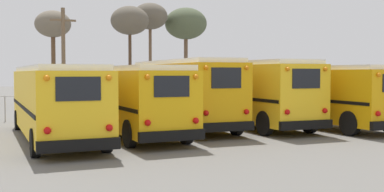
# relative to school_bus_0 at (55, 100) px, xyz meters

# --- Properties ---
(ground_plane) EXTENTS (160.00, 160.00, 0.00)m
(ground_plane) POSITION_rel_school_bus_0_xyz_m (6.40, 0.86, -1.61)
(ground_plane) COLOR #66635E
(school_bus_0) EXTENTS (2.72, 10.84, 2.95)m
(school_bus_0) POSITION_rel_school_bus_0_xyz_m (0.00, 0.00, 0.00)
(school_bus_0) COLOR yellow
(school_bus_0) RESTS_ON ground
(school_bus_1) EXTENTS (2.49, 10.91, 2.96)m
(school_bus_1) POSITION_rel_school_bus_0_xyz_m (3.20, 0.70, 0.02)
(school_bus_1) COLOR #EAAA0F
(school_bus_1) RESTS_ON ground
(school_bus_2) EXTENTS (2.96, 10.50, 3.30)m
(school_bus_2) POSITION_rel_school_bus_0_xyz_m (6.40, 1.94, 0.19)
(school_bus_2) COLOR #E5A00C
(school_bus_2) RESTS_ON ground
(school_bus_3) EXTENTS (2.88, 10.48, 3.25)m
(school_bus_3) POSITION_rel_school_bus_0_xyz_m (9.60, 1.21, 0.17)
(school_bus_3) COLOR yellow
(school_bus_3) RESTS_ON ground
(school_bus_4) EXTENTS (2.72, 10.41, 3.02)m
(school_bus_4) POSITION_rel_school_bus_0_xyz_m (12.80, -0.33, 0.05)
(school_bus_4) COLOR #E5A00C
(school_bus_4) RESTS_ON ground
(utility_pole) EXTENTS (1.80, 0.28, 7.25)m
(utility_pole) POSITION_rel_school_bus_0_xyz_m (2.88, 14.88, 2.18)
(utility_pole) COLOR brown
(utility_pole) RESTS_ON ground
(bare_tree_0) EXTENTS (3.03, 3.03, 7.96)m
(bare_tree_0) POSITION_rel_school_bus_0_xyz_m (3.30, 22.39, 5.09)
(bare_tree_0) COLOR brown
(bare_tree_0) RESTS_ON ground
(bare_tree_1) EXTENTS (4.03, 4.03, 8.92)m
(bare_tree_1) POSITION_rel_school_bus_0_xyz_m (15.75, 22.67, 5.73)
(bare_tree_1) COLOR brown
(bare_tree_1) RESTS_ON ground
(bare_tree_2) EXTENTS (3.21, 3.21, 8.29)m
(bare_tree_2) POSITION_rel_school_bus_0_xyz_m (9.13, 19.35, 5.41)
(bare_tree_2) COLOR #473323
(bare_tree_2) RESTS_ON ground
(bare_tree_3) EXTENTS (3.22, 3.22, 9.07)m
(bare_tree_3) POSITION_rel_school_bus_0_xyz_m (11.92, 22.12, 6.17)
(bare_tree_3) COLOR brown
(bare_tree_3) RESTS_ON ground
(fence_line) EXTENTS (20.86, 0.06, 1.42)m
(fence_line) POSITION_rel_school_bus_0_xyz_m (6.40, 8.38, -0.61)
(fence_line) COLOR #939399
(fence_line) RESTS_ON ground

